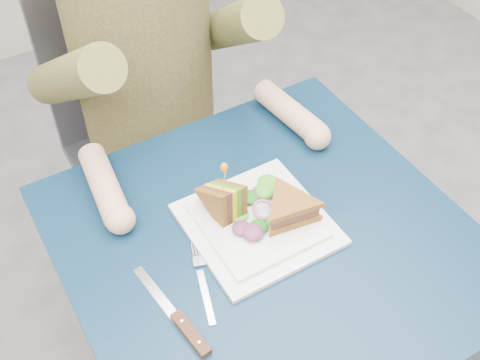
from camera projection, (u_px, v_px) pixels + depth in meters
table at (267, 263)px, 1.21m from camera, size 0.75×0.75×0.73m
chair at (141, 121)px, 1.68m from camera, size 0.42×0.40×0.93m
diner at (141, 22)px, 1.34m from camera, size 0.54×0.59×0.74m
plate at (257, 223)px, 1.17m from camera, size 0.26×0.26×0.02m
sandwich_flat at (289, 208)px, 1.15m from camera, size 0.15×0.15×0.05m
sandwich_upright at (225, 202)px, 1.15m from camera, size 0.08×0.12×0.12m
fork at (203, 284)px, 1.08m from camera, size 0.07×0.17×0.01m
knife at (184, 326)px, 1.02m from camera, size 0.05×0.22×0.02m
toothpick at (224, 178)px, 1.10m from camera, size 0.01×0.01×0.06m
toothpick_frill at (224, 168)px, 1.08m from camera, size 0.01×0.01×0.02m
lettuce_spill at (257, 211)px, 1.16m from camera, size 0.15×0.13×0.02m
onion_ring at (263, 209)px, 1.16m from camera, size 0.04×0.04×0.02m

